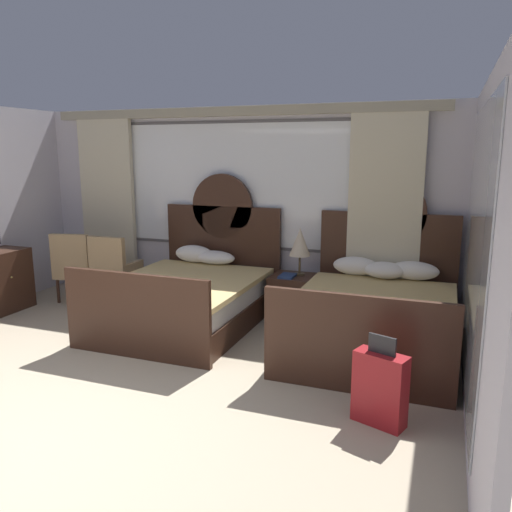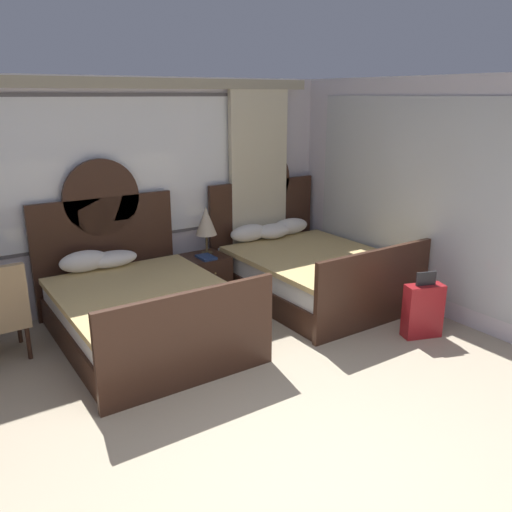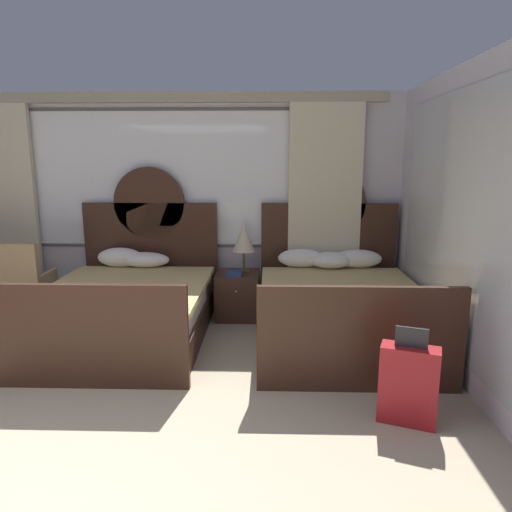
# 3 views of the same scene
# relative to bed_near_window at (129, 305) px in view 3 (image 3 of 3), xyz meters

# --- Properties ---
(wall_back_window) EXTENTS (6.01, 0.22, 2.70)m
(wall_back_window) POSITION_rel_bed_near_window_xyz_m (0.15, 1.14, 1.07)
(wall_back_window) COLOR silver
(wall_back_window) RESTS_ON ground_plane
(wall_right_mirror) EXTENTS (0.08, 4.54, 2.70)m
(wall_right_mirror) POSITION_rel_bed_near_window_xyz_m (3.19, -1.10, 1.00)
(wall_right_mirror) COLOR silver
(wall_right_mirror) RESTS_ON ground_plane
(bed_near_window) EXTENTS (1.69, 2.25, 1.80)m
(bed_near_window) POSITION_rel_bed_near_window_xyz_m (0.00, 0.00, 0.00)
(bed_near_window) COLOR #382116
(bed_near_window) RESTS_ON ground_plane
(bed_near_mirror) EXTENTS (1.69, 2.25, 1.80)m
(bed_near_mirror) POSITION_rel_bed_near_window_xyz_m (2.25, 0.01, 0.01)
(bed_near_mirror) COLOR #382116
(bed_near_mirror) RESTS_ON ground_plane
(nightstand_between_beds) EXTENTS (0.52, 0.54, 0.56)m
(nightstand_between_beds) POSITION_rel_bed_near_window_xyz_m (1.13, 0.67, -0.08)
(nightstand_between_beds) COLOR #382116
(nightstand_between_beds) RESTS_ON ground_plane
(table_lamp_on_nightstand) EXTENTS (0.27, 0.27, 0.60)m
(table_lamp_on_nightstand) POSITION_rel_bed_near_window_xyz_m (1.20, 0.74, 0.62)
(table_lamp_on_nightstand) COLOR brown
(table_lamp_on_nightstand) RESTS_ON nightstand_between_beds
(book_on_nightstand) EXTENTS (0.18, 0.26, 0.03)m
(book_on_nightstand) POSITION_rel_bed_near_window_xyz_m (1.10, 0.57, 0.22)
(book_on_nightstand) COLOR navy
(book_on_nightstand) RESTS_ON nightstand_between_beds
(armchair_by_window_left) EXTENTS (0.55, 0.55, 0.99)m
(armchair_by_window_left) POSITION_rel_bed_near_window_xyz_m (-1.32, 0.32, 0.17)
(armchair_by_window_left) COLOR tan
(armchair_by_window_left) RESTS_ON ground_plane
(suitcase_on_floor) EXTENTS (0.44, 0.30, 0.73)m
(suitcase_on_floor) POSITION_rel_bed_near_window_xyz_m (2.52, -1.61, -0.06)
(suitcase_on_floor) COLOR maroon
(suitcase_on_floor) RESTS_ON ground_plane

